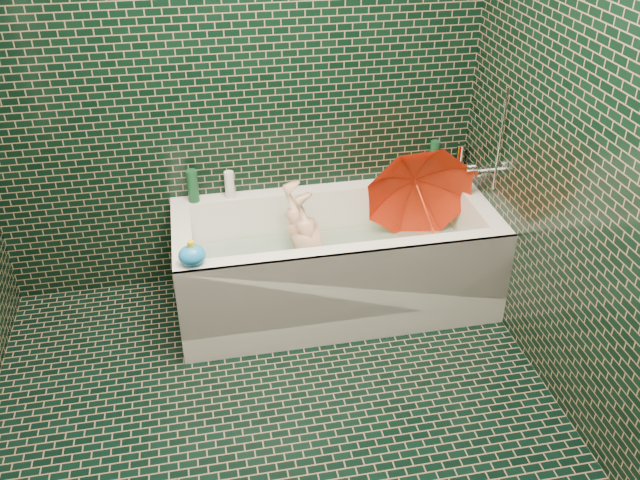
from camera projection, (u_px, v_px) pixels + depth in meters
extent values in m
plane|color=black|center=(284.00, 453.00, 2.91)|extent=(2.80, 2.80, 0.00)
plane|color=black|center=(234.00, 68.00, 3.41)|extent=(2.80, 0.00, 2.80)
plane|color=black|center=(626.00, 164.00, 2.47)|extent=(0.00, 2.80, 2.80)
cube|color=white|center=(335.00, 289.00, 3.80)|extent=(1.70, 0.75, 0.15)
cube|color=white|center=(323.00, 218.00, 3.93)|extent=(1.70, 0.10, 0.40)
cube|color=white|center=(349.00, 282.00, 3.39)|extent=(1.70, 0.10, 0.40)
cube|color=white|center=(475.00, 233.00, 3.79)|extent=(0.10, 0.55, 0.40)
cube|color=white|center=(185.00, 264.00, 3.52)|extent=(0.10, 0.55, 0.40)
cube|color=white|center=(351.00, 299.00, 3.39)|extent=(1.70, 0.02, 0.55)
cube|color=green|center=(335.00, 277.00, 3.76)|extent=(1.35, 0.47, 0.01)
cube|color=silver|center=(335.00, 256.00, 3.68)|extent=(1.48, 0.53, 0.00)
cylinder|color=silver|center=(489.00, 171.00, 3.59)|extent=(0.14, 0.05, 0.05)
cylinder|color=silver|center=(470.00, 168.00, 3.63)|extent=(0.05, 0.04, 0.04)
cylinder|color=silver|center=(501.00, 140.00, 3.39)|extent=(0.01, 0.01, 0.55)
imported|color=#E1AD8C|center=(314.00, 254.00, 3.68)|extent=(0.90, 0.45, 0.39)
imported|color=#ED3B16|center=(424.00, 206.00, 3.63)|extent=(0.69, 0.72, 0.67)
imported|color=white|center=(453.00, 176.00, 3.94)|extent=(0.11, 0.11, 0.23)
imported|color=#4F1E72|center=(452.00, 176.00, 3.94)|extent=(0.08, 0.08, 0.17)
imported|color=#124023|center=(444.00, 176.00, 3.95)|extent=(0.15, 0.15, 0.16)
cylinder|color=#124023|center=(434.00, 159.00, 3.88)|extent=(0.07, 0.07, 0.22)
cylinder|color=silver|center=(460.00, 161.00, 3.89)|extent=(0.06, 0.06, 0.19)
cylinder|color=#124023|center=(193.00, 186.00, 3.64)|extent=(0.07, 0.07, 0.18)
cylinder|color=white|center=(230.00, 185.00, 3.68)|extent=(0.06, 0.06, 0.16)
ellipsoid|color=yellow|center=(410.00, 175.00, 3.88)|extent=(0.10, 0.08, 0.07)
sphere|color=yellow|center=(417.00, 167.00, 3.86)|extent=(0.05, 0.05, 0.05)
cone|color=orange|center=(421.00, 167.00, 3.87)|extent=(0.02, 0.02, 0.02)
ellipsoid|color=#1984E4|center=(192.00, 255.00, 3.13)|extent=(0.16, 0.14, 0.10)
cylinder|color=yellow|center=(191.00, 245.00, 3.10)|extent=(0.03, 0.03, 0.04)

